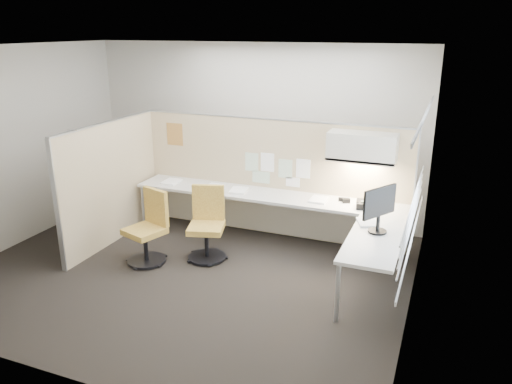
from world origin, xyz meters
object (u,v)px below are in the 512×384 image
at_px(desk, 285,209).
at_px(chair_right, 207,226).
at_px(chair_left, 149,230).
at_px(monitor, 379,207).
at_px(phone, 364,205).

xyz_separation_m(desk, chair_right, (-0.89, -0.66, -0.14)).
bearing_deg(chair_left, monitor, 25.14).
relative_size(monitor, phone, 2.36).
bearing_deg(monitor, chair_left, 128.60).
distance_m(chair_left, phone, 2.88).
bearing_deg(phone, desk, 175.38).
height_order(chair_left, phone, chair_left).
xyz_separation_m(desk, chair_left, (-1.55, -1.05, -0.15)).
bearing_deg(desk, phone, 3.73).
distance_m(chair_left, chair_right, 0.77).
height_order(desk, chair_left, chair_left).
distance_m(chair_right, phone, 2.12).
distance_m(desk, phone, 1.09).
height_order(chair_left, chair_right, chair_right).
xyz_separation_m(desk, monitor, (1.37, -0.70, 0.45)).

